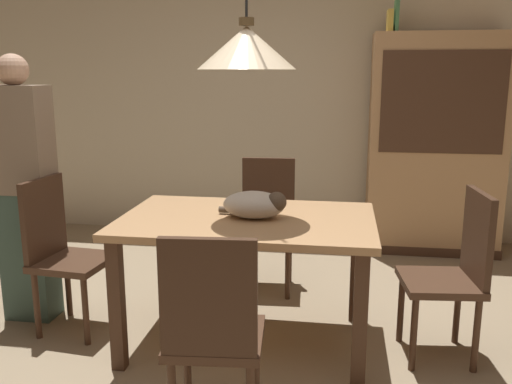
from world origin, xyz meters
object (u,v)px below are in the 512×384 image
Objects in this scene: book_yellow_short at (390,21)px; chair_near_front at (213,329)px; dining_table at (247,235)px; person_standing at (24,190)px; chair_right_side at (455,268)px; pendant_lamp at (247,47)px; chair_left_side at (61,248)px; hutch_bookcase at (435,149)px; cat_sleeping at (256,205)px; chair_far_back at (267,218)px; book_green_slim at (396,16)px.

chair_near_front is at bearing -107.03° from book_yellow_short.
dining_table is 0.85× the size of person_standing.
pendant_lamp is at bearing -179.59° from chair_right_side.
chair_left_side is at bearing -23.88° from person_standing.
book_yellow_short is at bearing 65.79° from pendant_lamp.
chair_near_front is at bearing -114.67° from hutch_bookcase.
hutch_bookcase is at bearing -0.20° from book_yellow_short.
dining_table is 1.43m from person_standing.
chair_right_side is 0.50× the size of hutch_bookcase.
pendant_lamp is (1.13, -0.01, 1.15)m from chair_left_side.
chair_near_front is 3.26m from book_yellow_short.
cat_sleeping is 0.21× the size of hutch_bookcase.
chair_left_side and chair_near_front have the same top height.
chair_far_back is 1.45m from pendant_lamp.
chair_left_side is (-2.26, -0.00, 0.00)m from chair_right_side.
chair_far_back is at bearing 27.78° from person_standing.
chair_far_back is (-0.00, 0.88, -0.14)m from dining_table.
pendant_lamp is 0.70× the size of hutch_bookcase.
hutch_bookcase is at bearing 57.27° from cat_sleeping.
chair_far_back is 4.65× the size of book_yellow_short.
chair_near_front is 1.45m from pendant_lamp.
chair_near_front is at bearing -92.88° from cat_sleeping.
chair_right_side is at bearing 1.00° from cat_sleeping.
book_green_slim reaches higher than chair_right_side.
chair_left_side is 0.72× the size of pendant_lamp.
chair_left_side is at bearing -136.84° from book_green_slim.
chair_near_front is 1.77m from person_standing.
chair_far_back is 0.57× the size of person_standing.
chair_near_front is 1.76m from chair_far_back.
chair_far_back is at bearing 90.28° from dining_table.
person_standing is at bearing -152.22° from chair_far_back.
chair_right_side is 3.58× the size of book_green_slim.
chair_near_front is 1.00× the size of chair_far_back.
chair_far_back is at bearing -141.16° from hutch_bookcase.
book_yellow_short is at bearing 67.17° from cat_sleeping.
book_green_slim is (0.92, 1.92, 1.33)m from dining_table.
person_standing reaches higher than cat_sleeping.
pendant_lamp is at bearing 97.13° from dining_table.
cat_sleeping is 2.30m from hutch_bookcase.
dining_table is 1.01m from pendant_lamp.
book_yellow_short is (0.86, 1.92, 1.29)m from dining_table.
chair_left_side is 3.11m from hutch_bookcase.
person_standing reaches higher than chair_left_side.
cat_sleeping is at bearing -5.68° from person_standing.
cat_sleeping is (0.05, -0.89, 0.32)m from chair_far_back.
chair_left_side is at bearing 179.10° from cat_sleeping.
pendant_lamp reaches higher than chair_near_front.
chair_left_side is 1.00× the size of chair_far_back.
person_standing is at bearing 174.56° from dining_table.
person_standing is at bearing -146.57° from hutch_bookcase.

